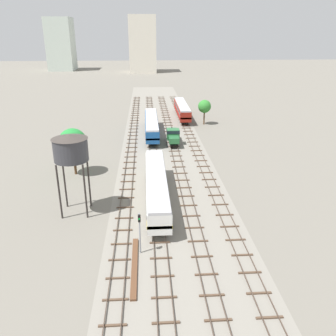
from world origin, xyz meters
TOP-DOWN VIEW (x-y plane):
  - ground_plane at (0.00, 56.00)m, footprint 480.00×480.00m
  - ballast_bed at (0.00, 56.00)m, footprint 17.42×176.00m
  - track_far_left at (-6.71, 57.00)m, footprint 2.40×126.00m
  - track_left at (-2.24, 57.00)m, footprint 2.40×126.00m
  - track_centre_left at (2.24, 57.00)m, footprint 2.40×126.00m
  - track_centre at (6.71, 57.00)m, footprint 2.40×126.00m
  - passenger_coach_left_nearest at (-2.24, 33.30)m, footprint 2.96×22.00m
  - shunter_loco_centre_left_near at (2.24, 60.76)m, footprint 2.74×8.46m
  - passenger_coach_left_mid at (-2.24, 68.07)m, footprint 2.96×22.00m
  - diesel_railcar_centre_midfar at (6.71, 84.97)m, footprint 2.96×20.50m
  - water_tower at (-13.20, 30.79)m, footprint 4.61×4.61m
  - signal_post_nearest at (-4.47, 20.68)m, footprint 0.28×0.47m
  - lineside_tree_0 at (11.78, 77.31)m, footprint 3.38×3.38m
  - lineside_tree_1 at (-15.83, 44.53)m, footprint 4.80×4.80m
  - skyline_tower_0 at (-55.09, 219.92)m, footprint 15.08×17.60m
  - skyline_tower_1 at (-4.52, 205.88)m, footprint 15.60×16.81m
  - spare_rail_bundle at (-5.07, 18.25)m, footprint 0.60×10.00m

SIDE VIEW (x-z plane):
  - ground_plane at x=0.00m, z-range 0.00..0.00m
  - ballast_bed at x=0.00m, z-range 0.00..0.01m
  - spare_rail_bundle at x=-5.07m, z-range 0.00..0.24m
  - track_far_left at x=-6.71m, z-range -0.01..0.28m
  - track_left at x=-2.24m, z-range -0.01..0.28m
  - track_centre_left at x=2.24m, z-range -0.01..0.28m
  - track_centre at x=6.71m, z-range -0.01..0.28m
  - shunter_loco_centre_left_near at x=2.24m, z-range 0.46..3.56m
  - diesel_railcar_centre_midfar at x=6.71m, z-range 0.70..4.50m
  - passenger_coach_left_nearest at x=-2.24m, z-range 0.71..4.51m
  - passenger_coach_left_mid at x=-2.24m, z-range 0.71..4.51m
  - signal_post_nearest at x=-4.47m, z-range 0.69..5.65m
  - lineside_tree_0 at x=11.78m, z-range 1.51..7.96m
  - lineside_tree_1 at x=-15.83m, z-range 1.61..9.66m
  - water_tower at x=-13.20m, z-range 3.63..14.55m
  - skyline_tower_0 at x=-55.09m, z-range 0.00..31.03m
  - skyline_tower_1 at x=-4.52m, z-range 0.00..31.86m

